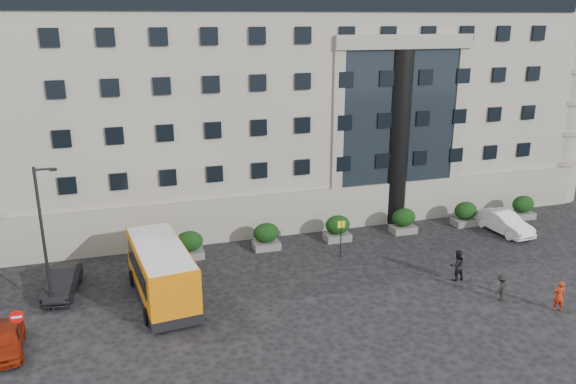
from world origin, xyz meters
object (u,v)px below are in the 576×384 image
Objects in this scene: red_truck at (2,204)px; minibus at (161,270)px; hedge_c at (338,228)px; pedestrian_b at (457,265)px; white_taxi at (504,222)px; bus_stop_sign at (341,233)px; hedge_a at (189,245)px; no_entry_sign at (18,323)px; hedge_b at (266,236)px; hedge_f at (523,207)px; pedestrian_a at (559,296)px; parked_car_a at (7,340)px; pedestrian_c at (501,287)px; hedge_e at (465,213)px; hedge_d at (404,220)px; street_lamp at (44,235)px; parked_car_b at (62,282)px.

minibus is at bearing -51.72° from red_truck.
pedestrian_b reaches higher than hedge_c.
bus_stop_sign is at bearing 176.53° from white_taxi.
hedge_c is (10.40, 0.00, 0.00)m from hedge_a.
bus_stop_sign is 1.09× the size of no_entry_sign.
hedge_b is 1.00× the size of hedge_f.
bus_stop_sign reaches higher than hedge_a.
no_entry_sign is 27.30m from pedestrian_a.
parked_car_a is at bearing -166.73° from hedge_f.
hedge_f is at bearing -10.70° from red_truck.
minibus is 5.04× the size of pedestrian_c.
hedge_c is 0.79× the size of no_entry_sign.
hedge_e is 11.67m from bus_stop_sign.
pedestrian_b is (-7.76, -5.80, 0.19)m from white_taxi.
hedge_b is 1.06× the size of pedestrian_a.
hedge_d is 5.20m from hedge_e.
hedge_e is at bearing -140.47° from pedestrian_c.
hedge_a is 5.73m from minibus.
bus_stop_sign reaches higher than hedge_b.
pedestrian_c is at bearing -45.82° from hedge_b.
no_entry_sign is at bearing -163.48° from hedge_e.
red_truck is (-23.15, 10.64, 0.68)m from hedge_c.
hedge_e is 0.23× the size of minibus.
white_taxi is at bearing -5.49° from hedge_a.
red_truck is (-4.81, 15.44, -2.76)m from street_lamp.
no_entry_sign is (-29.80, -8.84, 0.72)m from hedge_e.
hedge_c is 1.06× the size of pedestrian_a.
parked_car_b is (-12.81, -2.87, -0.21)m from hedge_b.
hedge_a is at bearing 180.00° from hedge_f.
street_lamp reaches higher than pedestrian_a.
hedge_e is 0.23× the size of street_lamp.
no_entry_sign is 0.30× the size of minibus.
street_lamp is at bearing 75.28° from no_entry_sign.
bus_stop_sign reaches higher than hedge_e.
pedestrian_a is at bearing -13.56° from parked_car_b.
parked_car_b is 0.92× the size of white_taxi.
pedestrian_b is (-11.14, -7.98, 0.04)m from hedge_f.
pedestrian_a is (30.75, -23.44, -0.74)m from red_truck.
pedestrian_c is at bearing -23.92° from minibus.
hedge_a is 22.09m from pedestrian_a.
pedestrian_b is (17.06, -2.75, -0.77)m from minibus.
hedge_b is 1.18× the size of pedestrian_c.
hedge_e and hedge_f have the same top height.
hedge_a is 1.00× the size of hedge_f.
pedestrian_b is at bearing -28.22° from hedge_a.
hedge_b is at bearing 180.00° from hedge_d.
minibus reaches higher than parked_car_b.
bus_stop_sign is 13.15m from pedestrian_a.
pedestrian_a is (8.50, -10.00, -0.87)m from bus_stop_sign.
minibus is 4.04× the size of pedestrian_b.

